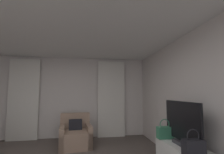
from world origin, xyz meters
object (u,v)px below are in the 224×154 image
at_px(tv_flatscreen, 182,124).
at_px(handbag_secondary, 194,147).
at_px(armchair, 75,136).
at_px(handbag_primary, 165,132).

xyz_separation_m(tv_flatscreen, handbag_secondary, (-0.12, -0.46, -0.22)).
bearing_deg(handbag_secondary, armchair, 126.44).
bearing_deg(handbag_primary, handbag_secondary, -90.50).
bearing_deg(tv_flatscreen, handbag_secondary, -105.14).
bearing_deg(tv_flatscreen, armchair, 134.26).
xyz_separation_m(armchair, handbag_secondary, (1.80, -2.43, 0.40)).
relative_size(handbag_primary, handbag_secondary, 1.00).
distance_m(tv_flatscreen, handbag_primary, 0.48).
height_order(tv_flatscreen, handbag_primary, tv_flatscreen).
xyz_separation_m(armchair, tv_flatscreen, (1.92, -1.97, 0.63)).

